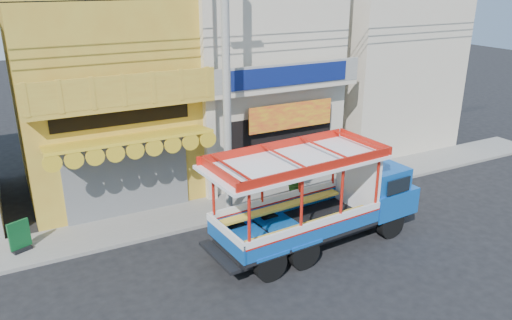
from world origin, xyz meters
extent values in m
plane|color=black|center=(0.00, 0.00, 0.00)|extent=(90.00, 90.00, 0.00)
cube|color=slate|center=(0.00, 4.00, 0.06)|extent=(30.00, 2.00, 0.12)
cube|color=#B98929|center=(-4.00, 8.00, 4.00)|extent=(6.00, 6.00, 8.00)
cube|color=#595B5E|center=(-4.00, 4.98, 1.40)|extent=(4.20, 0.10, 2.60)
cube|color=gold|center=(-4.00, 4.25, 3.05)|extent=(5.20, 1.50, 0.31)
cube|color=#B98929|center=(-4.00, 4.65, 4.05)|extent=(6.00, 0.70, 0.18)
cube|color=#B98929|center=(-4.00, 4.35, 4.60)|extent=(6.00, 0.12, 0.95)
cube|color=black|center=(-4.00, 4.97, 3.55)|extent=(4.50, 0.04, 0.45)
cube|color=beige|center=(2.00, 8.00, 4.00)|extent=(6.00, 6.00, 8.00)
cube|color=black|center=(2.00, 4.98, 1.50)|extent=(4.60, 0.12, 2.80)
cube|color=yellow|center=(2.30, 4.70, 2.90)|extent=(3.60, 0.05, 1.00)
cube|color=beige|center=(2.00, 4.65, 4.05)|extent=(6.00, 0.70, 0.18)
cube|color=gray|center=(2.00, 4.35, 4.55)|extent=(6.00, 0.12, 0.85)
cube|color=navy|center=(2.00, 4.28, 4.55)|extent=(4.80, 0.06, 0.70)
cube|color=beige|center=(-1.00, 4.85, 4.00)|extent=(0.35, 0.30, 8.00)
cube|color=beige|center=(9.00, 8.00, 3.80)|extent=(6.00, 6.00, 7.60)
cylinder|color=gray|center=(-1.00, 3.30, 4.50)|extent=(0.26, 0.26, 9.00)
cylinder|color=black|center=(3.00, -0.35, 0.48)|extent=(0.97, 0.34, 0.96)
cylinder|color=black|center=(2.87, 1.47, 0.48)|extent=(0.97, 0.34, 0.96)
cylinder|color=black|center=(-0.44, -0.60, 0.48)|extent=(0.97, 0.34, 0.96)
cylinder|color=black|center=(-0.57, 1.22, 0.48)|extent=(0.97, 0.34, 0.96)
cylinder|color=black|center=(-1.59, -0.68, 0.48)|extent=(0.97, 0.34, 0.96)
cylinder|color=black|center=(-1.72, 1.13, 0.48)|extent=(0.97, 0.34, 0.96)
cube|color=black|center=(0.64, 0.39, 0.57)|extent=(6.54, 2.04, 0.27)
cube|color=blue|center=(3.13, 0.57, 1.10)|extent=(1.87, 2.23, 0.86)
cube|color=blue|center=(2.98, 0.56, 1.87)|extent=(1.48, 2.03, 0.72)
cube|color=black|center=(3.65, 0.61, 1.82)|extent=(0.18, 1.69, 0.53)
cube|color=black|center=(-0.15, 0.34, 0.77)|extent=(4.88, 2.44, 0.11)
cube|color=blue|center=(-0.07, -0.68, 1.10)|extent=(4.74, 0.42, 0.57)
cube|color=white|center=(-0.07, -0.68, 1.36)|extent=(4.74, 0.43, 0.21)
cube|color=blue|center=(-0.22, 1.35, 1.10)|extent=(4.74, 0.42, 0.57)
cube|color=white|center=(-0.22, 1.35, 1.36)|extent=(4.74, 0.43, 0.21)
cylinder|color=red|center=(-2.30, -0.82, 2.16)|extent=(0.09, 0.09, 1.53)
cylinder|color=red|center=(-2.44, 1.17, 2.16)|extent=(0.09, 0.09, 1.53)
cube|color=white|center=(2.24, 0.51, 1.84)|extent=(0.22, 1.94, 2.16)
cube|color=white|center=(-0.24, 0.33, 2.92)|extent=(5.47, 2.72, 0.10)
cube|color=red|center=(-0.24, 0.33, 3.09)|extent=(5.27, 2.61, 0.25)
cube|color=black|center=(-7.57, 3.98, 0.17)|extent=(0.61, 0.48, 0.10)
cube|color=#0D4B21|center=(-7.57, 3.98, 0.66)|extent=(0.62, 0.32, 0.89)
imported|color=#31621C|center=(1.99, 3.76, 0.64)|extent=(1.24, 1.22, 1.04)
imported|color=#31621C|center=(4.78, 4.65, 0.65)|extent=(0.72, 0.72, 1.07)
camera|label=1|loc=(-7.41, -10.96, 7.92)|focal=35.00mm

